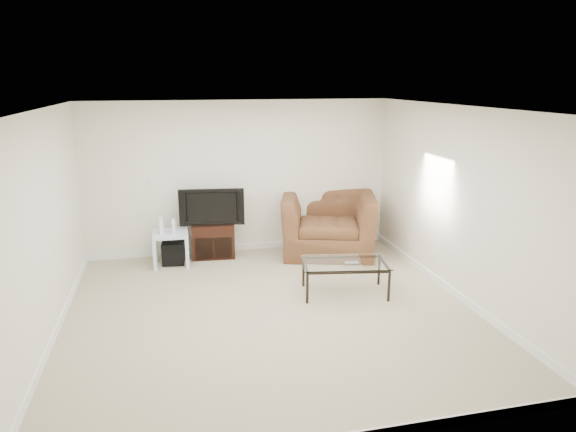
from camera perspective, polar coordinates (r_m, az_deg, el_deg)
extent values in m
plane|color=tan|center=(6.52, -1.91, -10.60)|extent=(5.00, 5.00, 0.00)
plane|color=white|center=(5.89, -2.12, 11.89)|extent=(5.00, 5.00, 0.00)
cube|color=silver|center=(8.50, -5.30, 4.29)|extent=(5.00, 0.02, 2.50)
cube|color=silver|center=(6.14, -25.56, -1.31)|extent=(0.02, 5.00, 2.50)
cube|color=silver|center=(7.00, 18.50, 1.26)|extent=(0.02, 5.00, 2.50)
cube|color=white|center=(8.42, -14.79, 3.75)|extent=(0.12, 0.02, 0.12)
cube|color=white|center=(8.36, 12.77, 3.81)|extent=(0.02, 0.09, 0.13)
cube|color=white|center=(8.34, 13.28, -3.01)|extent=(0.02, 0.08, 0.12)
cube|color=black|center=(8.38, -8.35, -1.45)|extent=(0.39, 0.29, 0.05)
imported|color=black|center=(8.29, -8.45, 1.15)|extent=(0.97, 0.30, 0.59)
cube|color=black|center=(8.28, -12.60, -3.95)|extent=(0.37, 0.37, 0.34)
cube|color=white|center=(8.11, -13.92, -1.09)|extent=(0.06, 0.17, 0.24)
cube|color=silver|center=(8.11, -12.55, -1.12)|extent=(0.07, 0.15, 0.20)
imported|color=#503A1C|center=(8.50, 4.52, 0.22)|extent=(1.72, 1.37, 1.32)
cube|color=#B2B2B7|center=(6.88, 7.08, -5.17)|extent=(0.18, 0.07, 0.02)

